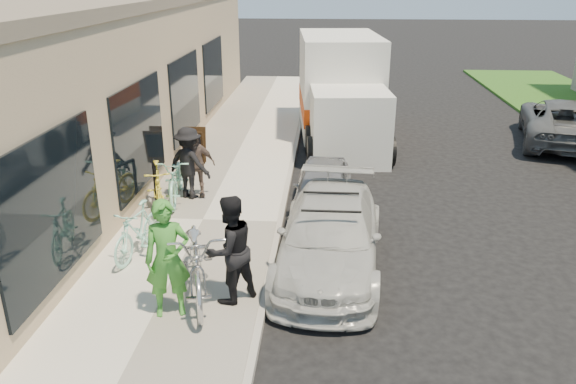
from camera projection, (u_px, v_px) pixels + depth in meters
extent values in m
plane|color=black|center=(292.00, 313.00, 8.43)|extent=(120.00, 120.00, 0.00)
cube|color=beige|center=(203.00, 223.00, 11.32)|extent=(3.00, 34.00, 0.15)
cube|color=#9C978E|center=(279.00, 225.00, 11.23)|extent=(0.12, 34.00, 0.13)
cube|color=tan|center=(121.00, 81.00, 15.49)|extent=(3.50, 20.00, 4.00)
cube|color=#726656|center=(113.00, 1.00, 14.73)|extent=(3.60, 20.00, 0.25)
cube|color=black|center=(52.00, 209.00, 8.08)|extent=(0.06, 3.00, 2.20)
cube|color=black|center=(140.00, 135.00, 11.80)|extent=(0.06, 3.00, 2.20)
cube|color=black|center=(185.00, 96.00, 15.52)|extent=(0.06, 3.00, 2.20)
cube|color=black|center=(213.00, 73.00, 19.24)|extent=(0.06, 3.00, 2.20)
cylinder|color=black|center=(156.00, 190.00, 11.57)|extent=(0.07, 0.07, 0.91)
cylinder|color=black|center=(155.00, 180.00, 12.12)|extent=(0.07, 0.07, 0.91)
cylinder|color=black|center=(154.00, 164.00, 11.68)|extent=(0.26, 0.59, 0.07)
cube|color=black|center=(193.00, 148.00, 14.36)|extent=(0.55, 0.24, 0.90)
cube|color=black|center=(195.00, 144.00, 14.67)|extent=(0.55, 0.24, 0.90)
cube|color=black|center=(193.00, 147.00, 14.32)|extent=(0.44, 0.16, 0.65)
imported|color=#BCBCB7|center=(330.00, 235.00, 9.56)|extent=(2.00, 4.29, 1.21)
cylinder|color=black|center=(331.00, 212.00, 8.91)|extent=(0.96, 0.04, 0.04)
cylinder|color=black|center=(331.00, 193.00, 9.66)|extent=(0.96, 0.04, 0.04)
imported|color=gray|center=(323.00, 187.00, 11.97)|extent=(1.35, 3.08, 1.03)
cube|color=silver|center=(349.00, 126.00, 15.03)|extent=(2.19, 2.19, 1.93)
cube|color=black|center=(350.00, 111.00, 14.89)|extent=(1.87, 0.22, 0.91)
cube|color=silver|center=(339.00, 83.00, 17.65)|extent=(2.68, 4.44, 2.94)
cube|color=#CF3E0C|center=(338.00, 103.00, 17.89)|extent=(2.70, 4.46, 0.56)
cylinder|color=black|center=(312.00, 151.00, 14.75)|extent=(0.32, 0.83, 0.81)
cylinder|color=black|center=(389.00, 151.00, 14.78)|extent=(0.32, 0.83, 0.81)
cylinder|color=black|center=(310.00, 140.00, 15.79)|extent=(0.32, 0.83, 0.81)
cylinder|color=black|center=(382.00, 140.00, 15.82)|extent=(0.32, 0.83, 0.81)
cylinder|color=black|center=(304.00, 109.00, 19.38)|extent=(0.32, 0.83, 0.81)
cylinder|color=black|center=(363.00, 109.00, 19.40)|extent=(0.32, 0.83, 0.81)
imported|color=#505255|center=(562.00, 121.00, 16.72)|extent=(3.34, 5.17, 1.32)
imported|color=#B6B6B8|center=(197.00, 258.00, 8.46)|extent=(1.38, 2.43, 1.21)
imported|color=#3B8A2E|center=(168.00, 259.00, 7.87)|extent=(0.73, 0.58, 1.75)
imported|color=black|center=(230.00, 249.00, 8.23)|extent=(1.02, 1.02, 1.67)
imported|color=#9CE8CF|center=(138.00, 231.00, 9.71)|extent=(0.74, 1.60, 0.93)
imported|color=#9CE8CF|center=(177.00, 178.00, 12.12)|extent=(0.93, 1.99, 1.01)
imported|color=gold|center=(158.00, 189.00, 11.42)|extent=(0.99, 1.79, 1.04)
imported|color=black|center=(189.00, 163.00, 12.15)|extent=(1.17, 0.95, 1.59)
imported|color=brown|center=(195.00, 164.00, 12.25)|extent=(0.92, 0.54, 1.47)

